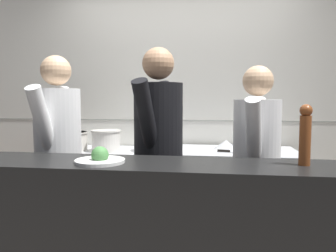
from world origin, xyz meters
The scene contains 14 objects.
wall_back_tiled centered at (0.00, 1.45, 1.30)m, with size 8.00×0.06×2.60m.
oven_range centered at (-0.60, 1.04, 0.44)m, with size 1.21×0.71×0.88m.
prep_counter centered at (0.56, 1.04, 0.45)m, with size 1.09×0.65×0.91m.
pass_counter centered at (-0.05, -0.17, 0.51)m, with size 2.93×0.45×1.02m.
stock_pot centered at (-0.99, 1.02, 0.97)m, with size 0.30×0.30×0.18m.
sauce_pot centered at (-0.65, 1.02, 0.98)m, with size 0.28×0.28×0.20m.
braising_pot centered at (-0.23, 1.09, 0.98)m, with size 0.27×0.27×0.19m.
mixing_bowl_steel centered at (0.47, 1.12, 0.95)m, with size 0.23×0.23×0.08m.
chefs_knife centered at (0.56, 0.93, 0.91)m, with size 0.41×0.07×0.02m.
plated_dish_main centered at (-0.27, -0.21, 1.04)m, with size 0.28×0.28×0.10m.
pepper_mill centered at (0.84, -0.13, 1.19)m, with size 0.07×0.07×0.33m.
chef_head_cook centered at (-0.81, 0.39, 0.94)m, with size 0.35×0.74×1.69m.
chef_sous centered at (-0.04, 0.39, 0.97)m, with size 0.42×0.76×1.74m.
chef_line centered at (0.66, 0.41, 0.89)m, with size 0.39×0.70×1.60m.
Camera 1 is at (0.36, -1.93, 1.38)m, focal length 35.00 mm.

